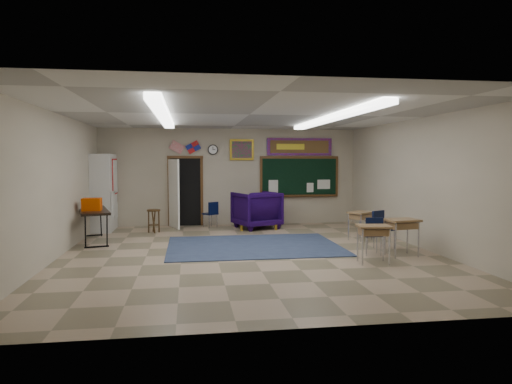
{
  "coord_description": "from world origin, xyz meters",
  "views": [
    {
      "loc": [
        -1.3,
        -9.72,
        2.03
      ],
      "look_at": [
        0.36,
        1.5,
        1.23
      ],
      "focal_mm": 32.0,
      "sensor_mm": 36.0,
      "label": 1
    }
  ],
  "objects": [
    {
      "name": "folding_table",
      "position": [
        -3.65,
        1.98,
        0.44
      ],
      "size": [
        1.13,
        2.05,
        1.11
      ],
      "rotation": [
        0.0,
        0.0,
        0.26
      ],
      "color": "black",
      "rests_on": "floor"
    },
    {
      "name": "back_wall",
      "position": [
        0.0,
        4.5,
        1.5
      ],
      "size": [
        8.0,
        0.04,
        3.0
      ],
      "primitive_type": "cube",
      "color": "#B6A994",
      "rests_on": "floor"
    },
    {
      "name": "wooden_stool",
      "position": [
        -2.28,
        3.21,
        0.34
      ],
      "size": [
        0.37,
        0.37,
        0.65
      ],
      "color": "#4A3116",
      "rests_on": "floor"
    },
    {
      "name": "fluorescent_strips",
      "position": [
        0.0,
        0.0,
        2.94
      ],
      "size": [
        3.86,
        6.0,
        0.1
      ],
      "primitive_type": null,
      "color": "white",
      "rests_on": "ceiling"
    },
    {
      "name": "wingback_armchair",
      "position": [
        0.69,
        3.64,
        0.55
      ],
      "size": [
        1.52,
        1.54,
        1.1
      ],
      "primitive_type": "imported",
      "rotation": [
        0.0,
        0.0,
        3.48
      ],
      "color": "#160535",
      "rests_on": "floor"
    },
    {
      "name": "right_wall",
      "position": [
        4.0,
        0.0,
        1.5
      ],
      "size": [
        0.04,
        9.0,
        3.0
      ],
      "primitive_type": "cube",
      "color": "#B6A994",
      "rests_on": "floor"
    },
    {
      "name": "student_chair_desk_b",
      "position": [
        3.13,
        0.1,
        0.43
      ],
      "size": [
        0.58,
        0.58,
        0.86
      ],
      "primitive_type": null,
      "rotation": [
        0.0,
        0.0,
        0.47
      ],
      "color": "black",
      "rests_on": "floor"
    },
    {
      "name": "wall_clock",
      "position": [
        -0.55,
        4.47,
        2.35
      ],
      "size": [
        0.32,
        0.05,
        0.32
      ],
      "color": "black",
      "rests_on": "back_wall"
    },
    {
      "name": "front_wall",
      "position": [
        0.0,
        -4.5,
        1.5
      ],
      "size": [
        8.0,
        0.04,
        3.0
      ],
      "primitive_type": "cube",
      "color": "#B6A994",
      "rests_on": "floor"
    },
    {
      "name": "student_chair_desk_a",
      "position": [
        2.57,
        -0.52,
        0.41
      ],
      "size": [
        0.46,
        0.46,
        0.82
      ],
      "primitive_type": null,
      "rotation": [
        0.0,
        0.0,
        3.01
      ],
      "color": "black",
      "rests_on": "floor"
    },
    {
      "name": "ceiling",
      "position": [
        0.0,
        0.0,
        3.0
      ],
      "size": [
        8.0,
        9.0,
        0.04
      ],
      "primitive_type": "cube",
      "color": "silver",
      "rests_on": "back_wall"
    },
    {
      "name": "storage_cabinet",
      "position": [
        -3.71,
        3.85,
        1.1
      ],
      "size": [
        0.59,
        1.25,
        2.2
      ],
      "color": "silver",
      "rests_on": "floor"
    },
    {
      "name": "left_wall",
      "position": [
        -4.0,
        0.0,
        1.5
      ],
      "size": [
        0.04,
        9.0,
        3.0
      ],
      "primitive_type": "cube",
      "color": "#B6A994",
      "rests_on": "floor"
    },
    {
      "name": "floor",
      "position": [
        0.0,
        0.0,
        0.0
      ],
      "size": [
        9.0,
        9.0,
        0.0
      ],
      "primitive_type": "plane",
      "color": "tan",
      "rests_on": "ground"
    },
    {
      "name": "student_desk_front_left",
      "position": [
        2.92,
        -0.06,
        0.39
      ],
      "size": [
        0.72,
        0.65,
        0.7
      ],
      "rotation": [
        0.0,
        0.0,
        -0.44
      ],
      "color": "olive",
      "rests_on": "floor"
    },
    {
      "name": "bulletin_board",
      "position": [
        2.2,
        4.47,
        2.45
      ],
      "size": [
        2.1,
        0.05,
        0.55
      ],
      "color": "red",
      "rests_on": "back_wall"
    },
    {
      "name": "student_desk_back_left",
      "position": [
        2.28,
        -1.31,
        0.42
      ],
      "size": [
        0.68,
        0.54,
        0.75
      ],
      "rotation": [
        0.0,
        0.0,
        -0.11
      ],
      "color": "olive",
      "rests_on": "floor"
    },
    {
      "name": "student_desk_back_right",
      "position": [
        3.14,
        -0.75,
        0.44
      ],
      "size": [
        0.72,
        0.58,
        0.79
      ],
      "rotation": [
        0.0,
        0.0,
        0.13
      ],
      "color": "olive",
      "rests_on": "floor"
    },
    {
      "name": "area_rug",
      "position": [
        0.2,
        0.8,
        0.01
      ],
      "size": [
        4.0,
        3.0,
        0.02
      ],
      "primitive_type": "cube",
      "color": "#324260",
      "rests_on": "floor"
    },
    {
      "name": "student_desk_front_right",
      "position": [
        3.01,
        1.25,
        0.4
      ],
      "size": [
        0.75,
        0.72,
        0.72
      ],
      "rotation": [
        0.0,
        0.0,
        0.62
      ],
      "color": "olive",
      "rests_on": "floor"
    },
    {
      "name": "framed_art_print",
      "position": [
        0.35,
        4.47,
        2.35
      ],
      "size": [
        0.75,
        0.05,
        0.65
      ],
      "color": "olive",
      "rests_on": "back_wall"
    },
    {
      "name": "wall_flags",
      "position": [
        -1.4,
        4.44,
        2.48
      ],
      "size": [
        1.16,
        0.06,
        0.7
      ],
      "primitive_type": null,
      "color": "red",
      "rests_on": "back_wall"
    },
    {
      "name": "doorway",
      "position": [
        -1.5,
        4.35,
        1.06
      ],
      "size": [
        1.1,
        0.89,
        2.16
      ],
      "color": "black",
      "rests_on": "back_wall"
    },
    {
      "name": "student_chair_reading",
      "position": [
        -0.67,
        4.02,
        0.39
      ],
      "size": [
        0.54,
        0.54,
        0.78
      ],
      "primitive_type": null,
      "rotation": [
        0.0,
        0.0,
        3.73
      ],
      "color": "black",
      "rests_on": "floor"
    },
    {
      "name": "chalkboard",
      "position": [
        2.2,
        4.46,
        1.46
      ],
      "size": [
        2.55,
        0.14,
        1.3
      ],
      "color": "#533317",
      "rests_on": "back_wall"
    }
  ]
}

